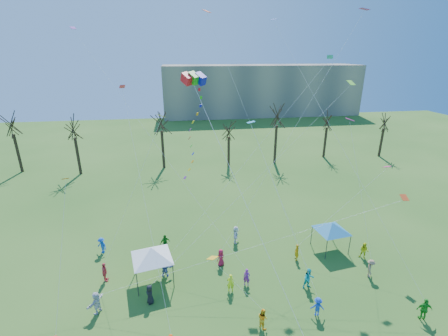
{
  "coord_description": "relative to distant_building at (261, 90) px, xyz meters",
  "views": [
    {
      "loc": [
        -4.28,
        -14.84,
        18.43
      ],
      "look_at": [
        -1.3,
        5.0,
        11.0
      ],
      "focal_mm": 25.0,
      "sensor_mm": 36.0,
      "label": 1
    }
  ],
  "objects": [
    {
      "name": "big_box_kite",
      "position": [
        -24.91,
        -73.6,
        4.94
      ],
      "size": [
        3.81,
        7.14,
        19.45
      ],
      "color": "red",
      "rests_on": "ground"
    },
    {
      "name": "canopy_tent_white",
      "position": [
        -29.0,
        -74.37,
        -4.68
      ],
      "size": [
        4.35,
        4.35,
        3.33
      ],
      "color": "#3F3F44",
      "rests_on": "ground"
    },
    {
      "name": "small_kites_aloft",
      "position": [
        -19.15,
        -70.55,
        6.11
      ],
      "size": [
        29.4,
        18.93,
        32.65
      ],
      "color": "orange",
      "rests_on": "ground"
    },
    {
      "name": "festival_crowd",
      "position": [
        -23.16,
        -75.55,
        -6.64
      ],
      "size": [
        26.42,
        13.14,
        1.85
      ],
      "color": "red",
      "rests_on": "ground"
    },
    {
      "name": "canopy_tent_blue",
      "position": [
        -11.95,
        -72.24,
        -4.97
      ],
      "size": [
        3.94,
        3.94,
        2.98
      ],
      "color": "#3F3F44",
      "rests_on": "ground"
    },
    {
      "name": "distant_building",
      "position": [
        0.0,
        0.0,
        0.0
      ],
      "size": [
        60.0,
        14.0,
        15.0
      ],
      "primitive_type": "cube",
      "color": "gray",
      "rests_on": "ground"
    },
    {
      "name": "bare_tree_row",
      "position": [
        -22.33,
        -45.75,
        -0.68
      ],
      "size": [
        68.37,
        7.86,
        10.57
      ],
      "color": "black",
      "rests_on": "ground"
    }
  ]
}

